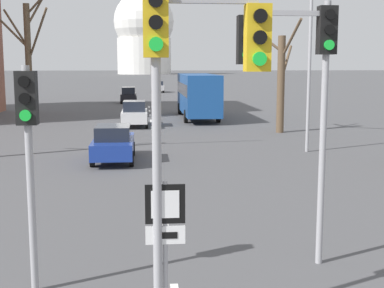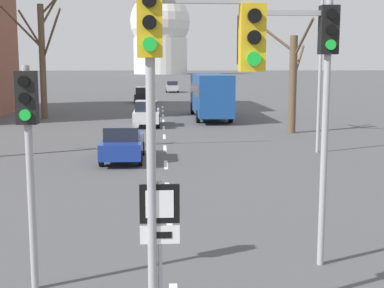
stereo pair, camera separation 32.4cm
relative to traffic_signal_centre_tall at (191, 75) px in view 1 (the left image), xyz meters
The scene contains 23 objects.
lane_stripe_1 6.94m from the traffic_signal_centre_tall, 91.45° to the left, with size 0.16×2.00×0.01m, color silver.
lane_stripe_2 10.90m from the traffic_signal_centre_tall, 90.81° to the left, with size 0.16×2.00×0.01m, color silver.
lane_stripe_3 15.17m from the traffic_signal_centre_tall, 90.56° to the left, with size 0.16×2.00×0.01m, color silver.
lane_stripe_4 19.55m from the traffic_signal_centre_tall, 90.43° to the left, with size 0.16×2.00×0.01m, color silver.
lane_stripe_5 23.96m from the traffic_signal_centre_tall, 90.35° to the left, with size 0.16×2.00×0.01m, color silver.
lane_stripe_6 28.41m from the traffic_signal_centre_tall, 90.29° to the left, with size 0.16×2.00×0.01m, color silver.
lane_stripe_7 32.87m from the traffic_signal_centre_tall, 90.25° to the left, with size 0.16×2.00×0.01m, color silver.
lane_stripe_8 37.34m from the traffic_signal_centre_tall, 90.22° to the left, with size 0.16×2.00×0.01m, color silver.
lane_stripe_9 41.82m from the traffic_signal_centre_tall, 90.20° to the left, with size 0.16×2.00×0.01m, color silver.
lane_stripe_10 46.30m from the traffic_signal_centre_tall, 90.18° to the left, with size 0.16×2.00×0.01m, color silver.
traffic_signal_centre_tall is the anchor object (origin of this frame).
traffic_signal_near_right 3.84m from the traffic_signal_centre_tall, 50.07° to the left, with size 2.00×0.34×5.48m.
traffic_signal_near_left 3.61m from the traffic_signal_centre_tall, 143.65° to the left, with size 0.36×0.34×4.21m.
route_sign_post 2.39m from the traffic_signal_centre_tall, behind, with size 0.60×0.08×2.51m.
street_lamp_right 18.86m from the traffic_signal_centre_tall, 68.70° to the left, with size 2.66×0.36×9.80m.
sedan_near_left 16.20m from the traffic_signal_centre_tall, 97.35° to the left, with size 1.81×4.39×1.60m.
sedan_near_right 52.41m from the traffic_signal_centre_tall, 92.56° to the left, with size 1.75×4.38×1.77m.
sedan_mid_centre 29.33m from the traffic_signal_centre_tall, 92.60° to the left, with size 1.82×4.22×1.78m.
sedan_far_left 75.32m from the traffic_signal_centre_tall, 88.85° to the left, with size 1.95×4.57×1.74m.
city_bus 34.57m from the traffic_signal_centre_tall, 84.04° to the left, with size 2.66×10.80×3.48m.
bare_tree_right_near 26.16m from the traffic_signal_centre_tall, 72.64° to the left, with size 3.56×4.23×6.98m.
bare_tree_left_far 35.92m from the traffic_signal_centre_tall, 105.14° to the left, with size 6.61×4.52×11.32m.
capitol_dome 238.66m from the traffic_signal_centre_tall, 90.03° to the left, with size 26.86×26.86×37.94m.
Camera 1 is at (-0.54, -4.10, 4.22)m, focal length 50.00 mm.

